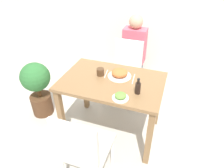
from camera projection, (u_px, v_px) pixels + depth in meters
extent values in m
plane|color=#B7B2A8|center=(112.00, 130.00, 2.56)|extent=(16.00, 16.00, 0.00)
cube|color=olive|center=(112.00, 82.00, 2.14)|extent=(1.10, 0.72, 0.04)
cube|color=olive|center=(61.00, 116.00, 2.25)|extent=(0.06, 0.06, 0.72)
cube|color=olive|center=(149.00, 139.00, 1.98)|extent=(0.06, 0.06, 0.72)
cube|color=olive|center=(85.00, 86.00, 2.74)|extent=(0.06, 0.06, 0.72)
cube|color=olive|center=(158.00, 101.00, 2.47)|extent=(0.06, 0.06, 0.72)
cube|color=silver|center=(87.00, 146.00, 1.82)|extent=(0.42, 0.42, 0.04)
cube|color=silver|center=(75.00, 145.00, 1.54)|extent=(0.40, 0.04, 0.44)
cylinder|color=white|center=(112.00, 151.00, 2.04)|extent=(0.03, 0.03, 0.41)
cylinder|color=white|center=(81.00, 142.00, 2.14)|extent=(0.03, 0.03, 0.41)
cube|color=silver|center=(124.00, 76.00, 2.82)|extent=(0.42, 0.42, 0.04)
cube|color=silver|center=(129.00, 55.00, 2.84)|extent=(0.40, 0.04, 0.44)
cylinder|color=white|center=(108.00, 93.00, 2.86)|extent=(0.03, 0.03, 0.41)
cylinder|color=white|center=(133.00, 98.00, 2.76)|extent=(0.03, 0.03, 0.41)
cylinder|color=white|center=(116.00, 80.00, 3.14)|extent=(0.03, 0.03, 0.41)
cylinder|color=white|center=(138.00, 85.00, 3.04)|extent=(0.03, 0.03, 0.41)
cylinder|color=white|center=(119.00, 76.00, 2.19)|extent=(0.26, 0.26, 0.01)
ellipsoid|color=#CC6633|center=(120.00, 73.00, 2.17)|extent=(0.18, 0.18, 0.08)
cylinder|color=white|center=(120.00, 98.00, 1.87)|extent=(0.16, 0.16, 0.01)
ellipsoid|color=olive|center=(120.00, 95.00, 1.85)|extent=(0.11, 0.11, 0.05)
cylinder|color=#4C331E|center=(100.00, 72.00, 2.20)|extent=(0.08, 0.08, 0.08)
cylinder|color=black|center=(138.00, 88.00, 1.91)|extent=(0.05, 0.05, 0.11)
cylinder|color=black|center=(138.00, 82.00, 1.87)|extent=(0.02, 0.02, 0.03)
sphere|color=black|center=(139.00, 79.00, 1.85)|extent=(0.03, 0.03, 0.03)
cube|color=silver|center=(106.00, 74.00, 2.24)|extent=(0.03, 0.17, 0.00)
cube|color=silver|center=(133.00, 79.00, 2.15)|extent=(0.03, 0.20, 0.00)
cylinder|color=#51331E|center=(42.00, 104.00, 2.76)|extent=(0.28, 0.28, 0.29)
cylinder|color=brown|center=(39.00, 92.00, 2.65)|extent=(0.05, 0.05, 0.11)
sphere|color=#2D6B33|center=(35.00, 77.00, 2.51)|extent=(0.37, 0.37, 0.37)
cube|color=#2D3347|center=(133.00, 73.00, 3.30)|extent=(0.28, 0.20, 0.45)
cube|color=#DB566B|center=(134.00, 45.00, 3.03)|extent=(0.34, 0.22, 0.52)
sphere|color=tan|center=(136.00, 22.00, 2.82)|extent=(0.20, 0.20, 0.20)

